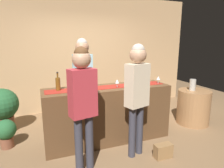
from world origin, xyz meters
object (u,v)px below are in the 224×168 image
object	(u,v)px
vase_on_side_table	(193,85)
potted_plant_small	(6,132)
customer_sipping	(137,89)
round_side_table	(193,107)
wine_bottle_green	(144,78)
wine_glass_mid_counter	(138,80)
customer_browsing	(83,97)
handbag	(163,151)
wine_glass_near_customer	(158,78)
wine_glass_far_end	(117,82)
bartender	(83,74)
wine_bottle_amber	(58,84)
potted_plant_tall	(2,108)

from	to	relation	value
vase_on_side_table	potted_plant_small	xyz separation A→B (m)	(-3.64, 0.29, -0.57)
customer_sipping	round_side_table	bearing A→B (deg)	3.25
wine_bottle_green	wine_glass_mid_counter	xyz separation A→B (m)	(-0.17, -0.09, -0.01)
wine_glass_mid_counter	customer_browsing	xyz separation A→B (m)	(-1.15, -0.63, -0.04)
potted_plant_small	handbag	xyz separation A→B (m)	(2.30, -1.20, -0.18)
wine_glass_near_customer	wine_glass_far_end	distance (m)	0.84
bartender	customer_sipping	bearing A→B (deg)	102.17
wine_bottle_amber	vase_on_side_table	bearing A→B (deg)	0.04
round_side_table	customer_browsing	bearing A→B (deg)	-164.41
wine_glass_mid_counter	potted_plant_small	bearing A→B (deg)	169.43
wine_glass_far_end	round_side_table	distance (m)	1.99
wine_bottle_amber	vase_on_side_table	size ratio (longest dim) A/B	1.26
customer_sipping	wine_glass_near_customer	bearing A→B (deg)	19.16
vase_on_side_table	potted_plant_tall	bearing A→B (deg)	166.02
wine_glass_mid_counter	potted_plant_tall	xyz separation A→B (m)	(-2.37, 1.07, -0.58)
potted_plant_small	bartender	bearing A→B (deg)	9.31
wine_bottle_amber	wine_bottle_green	bearing A→B (deg)	-1.49
customer_sipping	potted_plant_tall	world-z (taller)	customer_sipping
bartender	customer_sipping	xyz separation A→B (m)	(0.54, -1.20, -0.07)
wine_glass_mid_counter	wine_bottle_amber	bearing A→B (deg)	174.70
round_side_table	wine_bottle_green	bearing A→B (deg)	-179.66
wine_bottle_amber	handbag	size ratio (longest dim) A/B	1.08
wine_bottle_amber	vase_on_side_table	distance (m)	2.79
round_side_table	potted_plant_small	xyz separation A→B (m)	(-3.69, 0.32, -0.08)
bartender	vase_on_side_table	bearing A→B (deg)	154.82
potted_plant_tall	potted_plant_small	distance (m)	0.70
wine_glass_near_customer	potted_plant_small	xyz separation A→B (m)	(-2.67, 0.43, -0.81)
wine_bottle_green	potted_plant_small	bearing A→B (deg)	172.20
bartender	customer_browsing	world-z (taller)	bartender
round_side_table	bartender	bearing A→B (deg)	166.46
wine_bottle_green	wine_glass_mid_counter	world-z (taller)	wine_bottle_green
wine_glass_far_end	handbag	world-z (taller)	wine_glass_far_end
customer_sipping	potted_plant_tall	bearing A→B (deg)	124.81
potted_plant_tall	vase_on_side_table	bearing A→B (deg)	-13.98
wine_bottle_amber	wine_glass_near_customer	size ratio (longest dim) A/B	2.10
wine_glass_far_end	bartender	bearing A→B (deg)	123.38
wine_bottle_amber	handbag	bearing A→B (deg)	-32.49
wine_glass_mid_counter	potted_plant_small	world-z (taller)	wine_glass_mid_counter
wine_glass_mid_counter	potted_plant_tall	world-z (taller)	wine_glass_mid_counter
wine_glass_mid_counter	wine_glass_near_customer	bearing A→B (deg)	-1.78
wine_glass_near_customer	customer_sipping	world-z (taller)	customer_sipping
wine_glass_far_end	vase_on_side_table	bearing A→B (deg)	4.80
wine_bottle_green	wine_bottle_amber	distance (m)	1.56
wine_bottle_amber	bartender	size ratio (longest dim) A/B	0.17
wine_glass_far_end	customer_browsing	distance (m)	0.95
wine_bottle_green	potted_plant_tall	size ratio (longest dim) A/B	0.34
wine_glass_mid_counter	handbag	world-z (taller)	wine_glass_mid_counter
wine_bottle_amber	wine_glass_far_end	world-z (taller)	wine_bottle_amber
handbag	potted_plant_tall	bearing A→B (deg)	142.55
wine_bottle_green	round_side_table	world-z (taller)	wine_bottle_green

